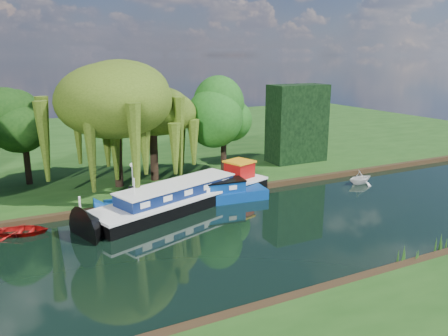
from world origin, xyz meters
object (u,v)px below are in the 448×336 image
red_dinghy (24,234)px  narrowboat (189,197)px  dutch_barge (188,195)px  white_cruiser (360,184)px

red_dinghy → narrowboat: bearing=-67.2°
narrowboat → red_dinghy: (-11.90, -0.54, -0.66)m
dutch_barge → narrowboat: dutch_barge is taller
narrowboat → red_dinghy: 11.93m
dutch_barge → white_cruiser: dutch_barge is taller
narrowboat → red_dinghy: narrowboat is taller
narrowboat → white_cruiser: (16.09, -1.56, -0.66)m
narrowboat → white_cruiser: narrowboat is taller
dutch_barge → red_dinghy: dutch_barge is taller
white_cruiser → dutch_barge: bearing=82.5°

